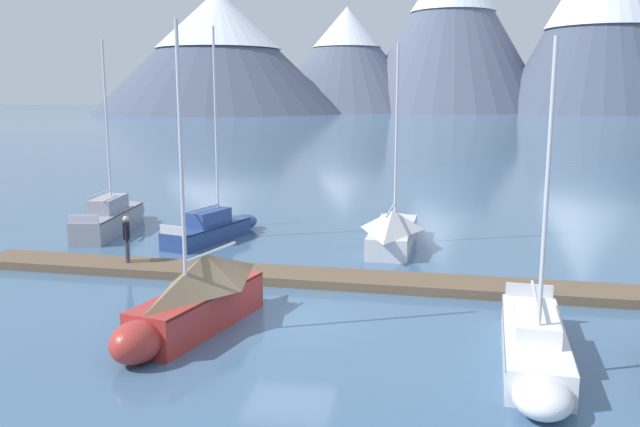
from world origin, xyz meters
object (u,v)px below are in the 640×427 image
Objects in this scene: sailboat_nearest_berth at (113,217)px; sailboat_second_berth at (215,227)px; sailboat_mid_dock_port at (195,296)px; sailboat_mid_dock_starboard at (393,228)px; sailboat_far_berth at (535,346)px; person_on_dock at (127,236)px.

sailboat_second_berth is at bearing -11.71° from sailboat_nearest_berth.
sailboat_mid_dock_starboard reaches higher than sailboat_mid_dock_port.
sailboat_far_berth is (3.75, -12.13, -0.25)m from sailboat_mid_dock_starboard.
sailboat_mid_dock_starboard is (13.05, -1.18, 0.11)m from sailboat_nearest_berth.
sailboat_second_berth is 5.68m from person_on_dock.
sailboat_mid_dock_starboard is (4.87, 10.96, -0.19)m from sailboat_mid_dock_port.
sailboat_nearest_berth is 7.50m from person_on_dock.
sailboat_far_berth is at bearing -38.38° from sailboat_nearest_berth.
sailboat_second_berth reaches higher than sailboat_mid_dock_port.
sailboat_nearest_berth reaches higher than sailboat_mid_dock_starboard.
sailboat_second_berth is at bearing 133.41° from sailboat_far_berth.
sailboat_second_berth is 11.44m from sailboat_mid_dock_port.
sailboat_nearest_berth reaches higher than sailboat_mid_dock_port.
sailboat_mid_dock_port is 1.08× the size of sailboat_far_berth.
sailboat_mid_dock_port is 0.97× the size of sailboat_mid_dock_starboard.
sailboat_far_berth reaches higher than person_on_dock.
sailboat_second_berth is 5.39× the size of person_on_dock.
person_on_dock is (-4.50, 5.63, 0.31)m from sailboat_mid_dock_port.
sailboat_far_berth is at bearing -72.80° from sailboat_mid_dock_starboard.
sailboat_second_berth is (5.24, -1.09, -0.11)m from sailboat_nearest_berth.
sailboat_nearest_berth is at bearing 141.62° from sailboat_far_berth.
sailboat_second_berth is at bearing 179.32° from sailboat_mid_dock_starboard.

